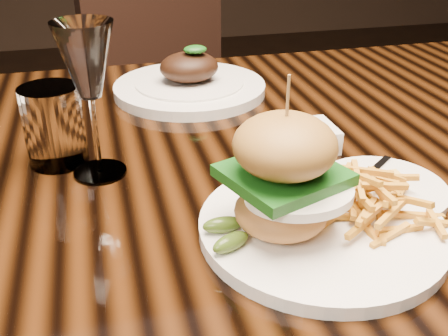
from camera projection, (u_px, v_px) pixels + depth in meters
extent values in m
cube|color=black|center=(229.00, 166.00, 0.74)|extent=(1.60, 0.90, 0.04)
cylinder|color=white|center=(321.00, 227.00, 0.56)|extent=(0.26, 0.26, 0.01)
ellipsoid|color=#9F6733|center=(281.00, 211.00, 0.53)|extent=(0.10, 0.10, 0.04)
ellipsoid|color=white|center=(299.00, 194.00, 0.51)|extent=(0.11, 0.09, 0.01)
ellipsoid|color=#FD9F0D|center=(322.00, 190.00, 0.51)|extent=(0.02, 0.02, 0.01)
cube|color=#1A5D17|center=(283.00, 179.00, 0.51)|extent=(0.14, 0.13, 0.01)
ellipsoid|color=brown|center=(285.00, 145.00, 0.49)|extent=(0.10, 0.10, 0.06)
cylinder|color=#A27F4B|center=(287.00, 116.00, 0.48)|extent=(0.00, 0.00, 0.08)
ellipsoid|color=#2C4111|center=(231.00, 242.00, 0.50)|extent=(0.05, 0.03, 0.02)
ellipsoid|color=#2C4111|center=(223.00, 225.00, 0.53)|extent=(0.04, 0.02, 0.02)
cylinder|color=white|center=(382.00, 189.00, 0.63)|extent=(0.15, 0.15, 0.01)
cube|color=#EFBD4E|center=(391.00, 179.00, 0.63)|extent=(0.03, 0.03, 0.01)
cube|color=silver|center=(367.00, 177.00, 0.64)|extent=(0.11, 0.09, 0.00)
cube|color=white|center=(309.00, 137.00, 0.74)|extent=(0.09, 0.09, 0.03)
cylinder|color=white|center=(100.00, 172.00, 0.67)|extent=(0.07, 0.07, 0.00)
cylinder|color=white|center=(96.00, 135.00, 0.65)|extent=(0.01, 0.01, 0.10)
cone|color=white|center=(86.00, 60.00, 0.60)|extent=(0.07, 0.07, 0.09)
cylinder|color=white|center=(54.00, 126.00, 0.68)|extent=(0.08, 0.08, 0.10)
cylinder|color=white|center=(190.00, 88.00, 0.93)|extent=(0.27, 0.27, 0.02)
cylinder|color=white|center=(190.00, 87.00, 0.93)|extent=(0.19, 0.19, 0.02)
ellipsoid|color=black|center=(189.00, 67.00, 0.92)|extent=(0.10, 0.09, 0.05)
ellipsoid|color=#1A5D17|center=(195.00, 49.00, 0.89)|extent=(0.04, 0.03, 0.01)
cube|color=black|center=(190.00, 124.00, 1.57)|extent=(0.58, 0.58, 0.06)
cube|color=black|center=(154.00, 26.00, 1.61)|extent=(0.45, 0.19, 0.50)
cylinder|color=black|center=(167.00, 236.00, 1.45)|extent=(0.04, 0.04, 0.45)
cylinder|color=black|center=(276.00, 197.00, 1.63)|extent=(0.04, 0.04, 0.45)
cylinder|color=black|center=(114.00, 180.00, 1.73)|extent=(0.04, 0.04, 0.45)
cylinder|color=black|center=(211.00, 152.00, 1.91)|extent=(0.04, 0.04, 0.45)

